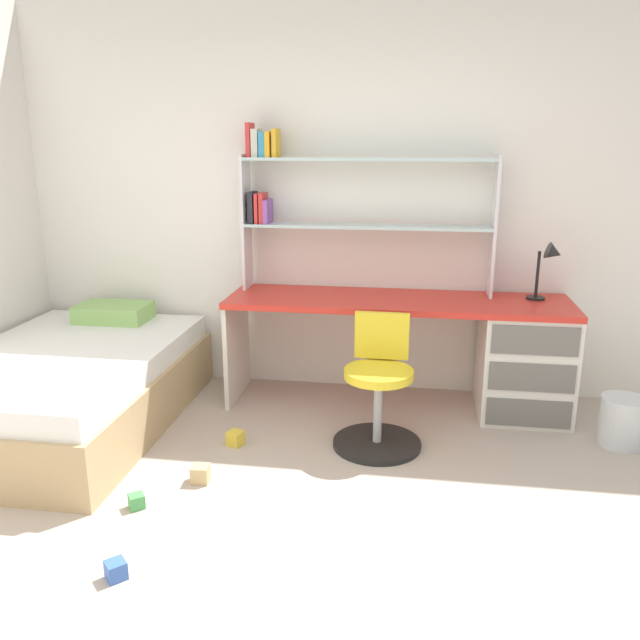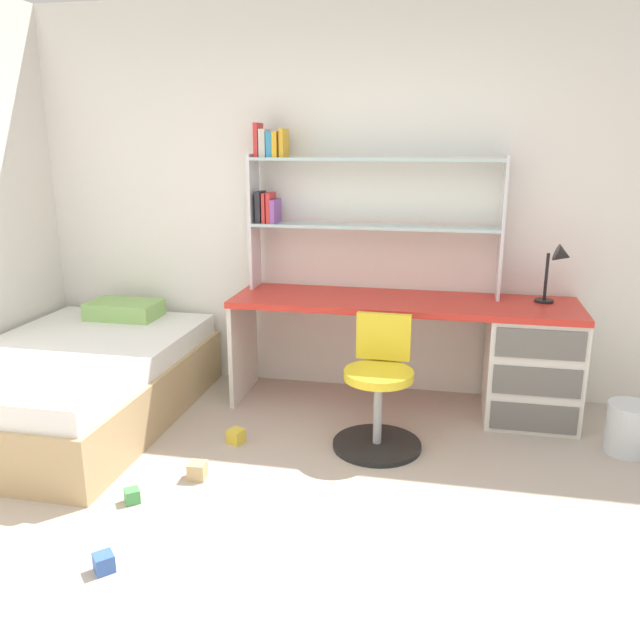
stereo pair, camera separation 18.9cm
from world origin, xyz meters
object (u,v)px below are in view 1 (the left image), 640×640
(toy_block_blue_0, at_px, (116,570))
(toy_block_yellow_1, at_px, (235,438))
(desk, at_px, (489,350))
(desk_lamp, at_px, (550,262))
(toy_block_green_2, at_px, (137,501))
(bed_platform, at_px, (68,387))
(waste_bin, at_px, (622,421))
(bookshelf_hutch, at_px, (337,195))
(swivel_chair, at_px, (378,397))
(toy_block_natural_3, at_px, (200,474))

(toy_block_blue_0, relative_size, toy_block_yellow_1, 0.92)
(desk, bearing_deg, desk_lamp, 14.17)
(desk, xyz_separation_m, toy_block_green_2, (-1.81, -1.48, -0.38))
(desk_lamp, height_order, toy_block_green_2, desk_lamp)
(bed_platform, distance_m, waste_bin, 3.37)
(bookshelf_hutch, relative_size, bed_platform, 0.89)
(swivel_chair, distance_m, waste_bin, 1.44)
(bed_platform, bearing_deg, bookshelf_hutch, 27.06)
(desk_lamp, distance_m, waste_bin, 1.06)
(swivel_chair, height_order, toy_block_natural_3, swivel_chair)
(desk, relative_size, toy_block_natural_3, 24.75)
(waste_bin, relative_size, toy_block_green_2, 4.19)
(swivel_chair, height_order, toy_block_blue_0, swivel_chair)
(desk, xyz_separation_m, bed_platform, (-2.63, -0.62, -0.17))
(bed_platform, bearing_deg, toy_block_blue_0, -55.03)
(waste_bin, relative_size, toy_block_natural_3, 3.28)
(toy_block_yellow_1, relative_size, toy_block_green_2, 1.19)
(swivel_chair, xyz_separation_m, toy_block_blue_0, (-0.98, -1.39, -0.26))
(bookshelf_hutch, xyz_separation_m, waste_bin, (1.77, -0.60, -1.24))
(desk_lamp, height_order, waste_bin, desk_lamp)
(bed_platform, xyz_separation_m, toy_block_natural_3, (1.05, -0.57, -0.20))
(desk, bearing_deg, waste_bin, -28.72)
(toy_block_green_2, bearing_deg, desk, 39.39)
(toy_block_blue_0, bearing_deg, bed_platform, 124.97)
(bed_platform, distance_m, toy_block_yellow_1, 1.14)
(toy_block_blue_0, bearing_deg, toy_block_natural_3, 83.73)
(bookshelf_hutch, relative_size, toy_block_natural_3, 18.58)
(bookshelf_hutch, distance_m, desk_lamp, 1.44)
(desk_lamp, relative_size, waste_bin, 1.30)
(swivel_chair, relative_size, toy_block_yellow_1, 9.11)
(toy_block_yellow_1, bearing_deg, desk_lamp, 24.29)
(toy_block_natural_3, bearing_deg, desk_lamp, 33.71)
(toy_block_blue_0, xyz_separation_m, toy_block_yellow_1, (0.15, 1.25, 0.00))
(bookshelf_hutch, bearing_deg, toy_block_natural_3, -111.40)
(bed_platform, distance_m, toy_block_green_2, 1.21)
(desk_lamp, bearing_deg, swivel_chair, -145.86)
(swivel_chair, relative_size, toy_block_natural_3, 8.51)
(swivel_chair, bearing_deg, toy_block_yellow_1, -170.26)
(bookshelf_hutch, relative_size, waste_bin, 5.67)
(bookshelf_hutch, xyz_separation_m, desk_lamp, (1.38, -0.10, -0.39))
(toy_block_green_2, bearing_deg, toy_block_blue_0, -74.80)
(desk, height_order, waste_bin, desk)
(bed_platform, bearing_deg, desk_lamp, 13.42)
(bed_platform, relative_size, toy_block_green_2, 26.77)
(desk, relative_size, bed_platform, 1.18)
(bed_platform, xyz_separation_m, toy_block_green_2, (0.82, -0.86, -0.21))
(desk_lamp, distance_m, bed_platform, 3.14)
(desk_lamp, relative_size, swivel_chair, 0.50)
(swivel_chair, bearing_deg, bed_platform, -179.59)
(desk, relative_size, toy_block_yellow_1, 26.48)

